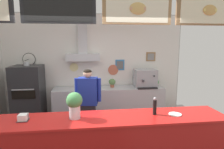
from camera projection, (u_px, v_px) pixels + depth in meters
The scene contains 12 objects.
back_wall_assembly at pixel (94, 63), 5.33m from camera, with size 5.08×2.75×2.94m.
service_counter at pixel (101, 149), 2.90m from camera, with size 3.84×0.66×1.02m.
back_prep_counter at pixel (109, 104), 5.32m from camera, with size 3.04×0.61×0.90m.
pizza_oven at pixel (29, 96), 4.89m from camera, with size 0.72×0.75×1.66m.
shop_worker at pixel (88, 104), 4.02m from camera, with size 0.55×0.28×1.59m.
espresso_machine at pixel (145, 78), 5.31m from camera, with size 0.60×0.51×0.50m.
potted_basil at pixel (155, 83), 5.35m from camera, with size 0.20×0.20×0.23m.
potted_thyme at pixel (112, 82), 5.27m from camera, with size 0.19×0.19×0.24m.
pepper_grinder at pixel (155, 106), 2.92m from camera, with size 0.06×0.06×0.28m.
basil_vase at pixel (74, 104), 2.76m from camera, with size 0.24×0.24×0.39m.
condiment_plate at pixel (175, 114), 2.94m from camera, with size 0.20×0.20×0.01m.
napkin_holder at pixel (23, 118), 2.71m from camera, with size 0.15×0.14×0.11m.
Camera 1 is at (-0.16, -2.97, 2.12)m, focal length 30.37 mm.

